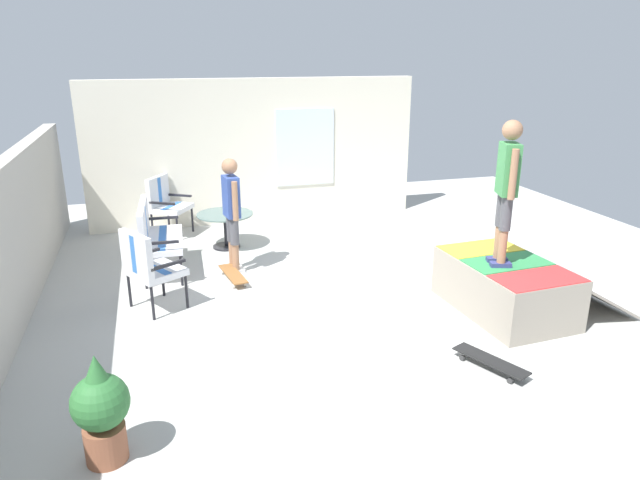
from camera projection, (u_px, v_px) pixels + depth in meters
ground_plane at (349, 298)px, 7.52m from camera, size 12.00×12.00×0.10m
back_wall_cinderblock at (0, 258)px, 6.14m from camera, size 9.00×0.20×1.84m
house_facade at (257, 151)px, 10.42m from camera, size 0.23×6.00×2.60m
skate_ramp at (507, 286)px, 6.95m from camera, size 1.73×1.96×0.64m
patio_bench at (154, 232)px, 8.06m from camera, size 1.28×0.61×1.02m
patio_chair_near_house at (165, 200)px, 9.77m from camera, size 0.82×0.79×1.02m
patio_chair_by_wall at (147, 263)px, 6.86m from camera, size 0.81×0.79×1.02m
patio_table at (225, 223)px, 9.18m from camera, size 0.90×0.90×0.57m
person_watching at (232, 207)px, 8.00m from camera, size 0.48×0.27×1.65m
person_skater at (507, 183)px, 6.45m from camera, size 0.46×0.32×1.69m
skateboard_by_bench at (233, 274)px, 7.94m from camera, size 0.82×0.32×0.10m
skateboard_spare at (490, 361)px, 5.72m from camera, size 0.81×0.50×0.10m
potted_plant at (101, 408)px, 4.32m from camera, size 0.44×0.44×0.92m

